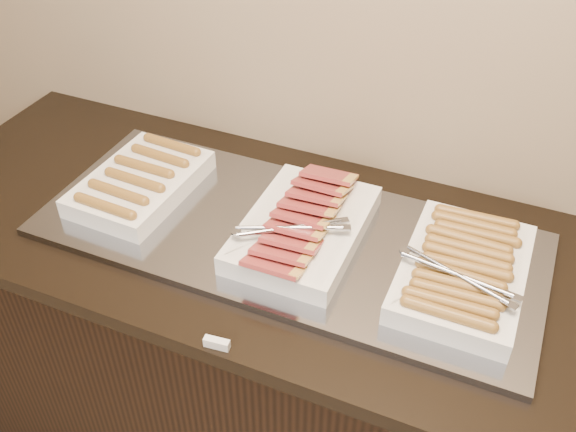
% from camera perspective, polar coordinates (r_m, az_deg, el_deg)
% --- Properties ---
extents(counter, '(2.06, 0.76, 0.90)m').
position_cam_1_polar(counter, '(1.86, 0.47, -12.58)').
color(counter, black).
rests_on(counter, ground).
extents(warming_tray, '(1.20, 0.50, 0.02)m').
position_cam_1_polar(warming_tray, '(1.54, -0.13, -1.70)').
color(warming_tray, gray).
rests_on(warming_tray, counter).
extents(dish_left, '(0.25, 0.36, 0.07)m').
position_cam_1_polar(dish_left, '(1.68, -12.97, 2.96)').
color(dish_left, white).
rests_on(dish_left, warming_tray).
extents(dish_center, '(0.27, 0.41, 0.09)m').
position_cam_1_polar(dish_center, '(1.50, 1.33, -0.94)').
color(dish_center, white).
rests_on(dish_center, warming_tray).
extents(dish_right, '(0.27, 0.38, 0.08)m').
position_cam_1_polar(dish_right, '(1.43, 15.28, -4.70)').
color(dish_right, white).
rests_on(dish_right, warming_tray).
extents(label_holder, '(0.05, 0.02, 0.02)m').
position_cam_1_polar(label_holder, '(1.31, -6.35, -11.18)').
color(label_holder, white).
rests_on(label_holder, counter).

